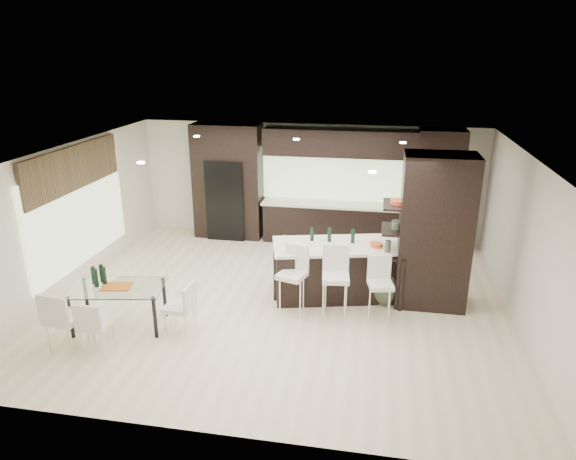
% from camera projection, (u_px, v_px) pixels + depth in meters
% --- Properties ---
extents(ground, '(8.00, 8.00, 0.00)m').
position_uv_depth(ground, '(282.00, 300.00, 9.32)').
color(ground, beige).
rests_on(ground, ground).
extents(back_wall, '(8.00, 0.02, 2.70)m').
position_uv_depth(back_wall, '(310.00, 182.00, 12.11)').
color(back_wall, white).
rests_on(back_wall, ground).
extents(left_wall, '(0.02, 7.00, 2.70)m').
position_uv_depth(left_wall, '(71.00, 218.00, 9.54)').
color(left_wall, white).
rests_on(left_wall, ground).
extents(right_wall, '(0.02, 7.00, 2.70)m').
position_uv_depth(right_wall, '(527.00, 245.00, 8.20)').
color(right_wall, white).
rests_on(right_wall, ground).
extents(ceiling, '(8.00, 7.00, 0.02)m').
position_uv_depth(ceiling, '(282.00, 153.00, 8.42)').
color(ceiling, white).
rests_on(ceiling, ground).
extents(window_left, '(0.04, 3.20, 1.90)m').
position_uv_depth(window_left, '(79.00, 215.00, 9.72)').
color(window_left, '#B2D199').
rests_on(window_left, left_wall).
extents(window_back, '(3.40, 0.04, 1.20)m').
position_uv_depth(window_back, '(335.00, 175.00, 11.91)').
color(window_back, '#B2D199').
rests_on(window_back, back_wall).
extents(stone_accent, '(0.08, 3.00, 0.80)m').
position_uv_depth(stone_accent, '(74.00, 168.00, 9.41)').
color(stone_accent, brown).
rests_on(stone_accent, left_wall).
extents(ceiling_spots, '(4.00, 3.00, 0.02)m').
position_uv_depth(ceiling_spots, '(284.00, 152.00, 8.66)').
color(ceiling_spots, white).
rests_on(ceiling_spots, ceiling).
extents(back_cabinetry, '(6.80, 0.68, 2.70)m').
position_uv_depth(back_cabinetry, '(329.00, 186.00, 11.73)').
color(back_cabinetry, black).
rests_on(back_cabinetry, ground).
extents(refrigerator, '(0.90, 0.68, 1.90)m').
position_uv_depth(refrigerator, '(228.00, 198.00, 12.21)').
color(refrigerator, black).
rests_on(refrigerator, ground).
extents(partition_column, '(1.20, 0.80, 2.70)m').
position_uv_depth(partition_column, '(435.00, 232.00, 8.81)').
color(partition_column, black).
rests_on(partition_column, ground).
extents(kitchen_island, '(2.59, 1.58, 1.00)m').
position_uv_depth(kitchen_island, '(339.00, 270.00, 9.38)').
color(kitchen_island, black).
rests_on(kitchen_island, ground).
extents(stool_left, '(0.54, 0.54, 0.98)m').
position_uv_depth(stool_left, '(292.00, 287.00, 8.74)').
color(stool_left, white).
rests_on(stool_left, ground).
extents(stool_mid, '(0.49, 0.49, 1.00)m').
position_uv_depth(stool_mid, '(335.00, 290.00, 8.60)').
color(stool_mid, white).
rests_on(stool_mid, ground).
extents(stool_right, '(0.47, 0.47, 0.89)m').
position_uv_depth(stool_right, '(380.00, 296.00, 8.52)').
color(stool_right, white).
rests_on(stool_right, ground).
extents(bench, '(1.25, 0.56, 0.47)m').
position_uv_depth(bench, '(342.00, 278.00, 9.68)').
color(bench, black).
rests_on(bench, ground).
extents(floor_vase, '(0.45, 0.45, 1.21)m').
position_uv_depth(floor_vase, '(386.00, 273.00, 9.01)').
color(floor_vase, '#49573E').
rests_on(floor_vase, ground).
extents(dining_table, '(1.61, 1.08, 0.71)m').
position_uv_depth(dining_table, '(119.00, 307.00, 8.34)').
color(dining_table, white).
rests_on(dining_table, ground).
extents(chair_near, '(0.43, 0.43, 0.78)m').
position_uv_depth(chair_near, '(96.00, 327.00, 7.67)').
color(chair_near, white).
rests_on(chair_near, ground).
extents(chair_far, '(0.53, 0.53, 0.91)m').
position_uv_depth(chair_far, '(66.00, 322.00, 7.70)').
color(chair_far, white).
rests_on(chair_far, ground).
extents(chair_end, '(0.46, 0.46, 0.79)m').
position_uv_depth(chair_end, '(179.00, 310.00, 8.15)').
color(chair_end, white).
rests_on(chair_end, ground).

